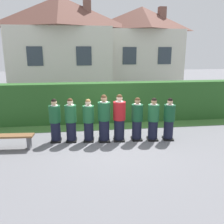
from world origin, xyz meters
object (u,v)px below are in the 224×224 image
Objects in this scene: student_front_row_5 at (137,120)px; student_front_row_7 at (169,120)px; student_front_row_6 at (153,120)px; student_front_row_1 at (71,121)px; student_front_row_0 at (55,121)px; wooden_bench at (12,139)px; student_in_red_blazer at (119,119)px; student_front_row_2 at (89,121)px; student_front_row_3 at (104,119)px.

student_front_row_7 is (1.14, -0.12, -0.01)m from student_front_row_5.
student_front_row_6 is (0.57, -0.08, -0.00)m from student_front_row_5.
student_front_row_1 is 1.00× the size of student_front_row_5.
student_front_row_6 is at bearing 175.64° from student_front_row_7.
student_front_row_0 is at bearing 175.27° from student_front_row_7.
wooden_bench is (-1.36, -0.51, -0.38)m from student_front_row_0.
student_front_row_7 is 5.40m from wooden_bench.
student_in_red_blazer is at bearing 175.26° from student_front_row_6.
student_front_row_5 is at bearing -3.87° from student_front_row_1.
wooden_bench is at bearing -177.31° from student_front_row_6.
student_front_row_7 is at bearing 1.94° from wooden_bench.
student_front_row_7 is at bearing -4.73° from student_front_row_0.
student_front_row_0 is at bearing 174.61° from student_front_row_1.
student_in_red_blazer is 1.09× the size of student_front_row_6.
student_front_row_6 is at bearing -4.74° from student_in_red_blazer.
student_front_row_0 is 2.89m from student_front_row_5.
student_front_row_6 is (2.29, -0.18, 0.01)m from student_front_row_2.
student_front_row_2 is 0.91× the size of student_in_red_blazer.
student_front_row_3 is at bearing -6.28° from student_front_row_1.
student_front_row_0 is 1.71m from student_front_row_3.
student_front_row_1 is at bearing 175.33° from student_front_row_6.
student_front_row_1 is (0.54, -0.05, 0.01)m from student_front_row_0.
student_front_row_3 is at bearing 176.40° from student_front_row_6.
student_front_row_3 is at bearing -7.55° from student_front_row_2.
student_front_row_3 reaches higher than student_front_row_2.
student_in_red_blazer reaches higher than student_front_row_5.
student_front_row_6 is (1.21, -0.10, -0.07)m from student_in_red_blazer.
student_front_row_7 reaches higher than student_front_row_2.
student_front_row_3 is 1.00× the size of student_in_red_blazer.
student_front_row_1 reaches higher than student_front_row_2.
student_front_row_6 is 1.09× the size of wooden_bench.
student_front_row_2 is (0.61, -0.06, -0.02)m from student_front_row_1.
student_in_red_blazer reaches higher than student_front_row_1.
student_front_row_1 is 2.91m from student_front_row_6.
student_front_row_3 is at bearing 178.96° from student_in_red_blazer.
student_front_row_0 is 0.92× the size of student_in_red_blazer.
student_front_row_3 is at bearing 6.25° from wooden_bench.
student_front_row_7 is 1.08× the size of wooden_bench.
wooden_bench is at bearing -159.29° from student_front_row_0.
student_front_row_5 reaches higher than student_front_row_2.
student_front_row_2 is at bearing -5.26° from student_front_row_0.
student_in_red_blazer reaches higher than student_front_row_7.
student_front_row_1 reaches higher than wooden_bench.
student_front_row_7 is at bearing -3.79° from student_front_row_3.
student_front_row_0 is 1.50m from wooden_bench.
student_front_row_5 reaches higher than student_front_row_6.
student_front_row_5 is 1.15m from student_front_row_7.
wooden_bench is (-5.38, -0.18, -0.38)m from student_front_row_7.
student_front_row_1 is 1.10× the size of wooden_bench.
wooden_bench is (-4.81, -0.23, -0.38)m from student_front_row_6.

